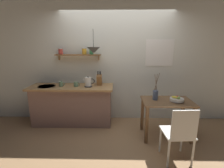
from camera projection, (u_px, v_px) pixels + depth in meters
name	position (u px, v px, depth m)	size (l,w,h in m)	color
ground_plane	(116.00, 130.00, 3.51)	(14.00, 14.00, 0.00)	#A87F56
back_wall	(125.00, 63.00, 3.82)	(6.80, 0.11, 2.70)	silver
kitchen_counter	(73.00, 104.00, 3.74)	(1.83, 0.63, 0.89)	gray
wall_shelf	(78.00, 53.00, 3.63)	(1.01, 0.20, 0.27)	brown
dining_table	(167.00, 107.00, 3.15)	(0.93, 0.60, 0.74)	brown
dining_chair_near	(180.00, 132.00, 2.44)	(0.45, 0.45, 0.91)	white
fruit_bowl	(177.00, 99.00, 3.06)	(0.25, 0.25, 0.11)	silver
twig_vase	(155.00, 95.00, 3.15)	(0.10, 0.10, 0.53)	#475675
electric_kettle	(88.00, 82.00, 3.54)	(0.25, 0.17, 0.23)	black
knife_block	(99.00, 80.00, 3.64)	(0.11, 0.17, 0.32)	#9E6B3D
coffee_mug_by_sink	(61.00, 84.00, 3.58)	(0.12, 0.08, 0.11)	slate
coffee_mug_spare	(76.00, 84.00, 3.57)	(0.13, 0.09, 0.10)	slate
pendant_lamp	(94.00, 50.00, 3.34)	(0.27, 0.27, 0.48)	black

